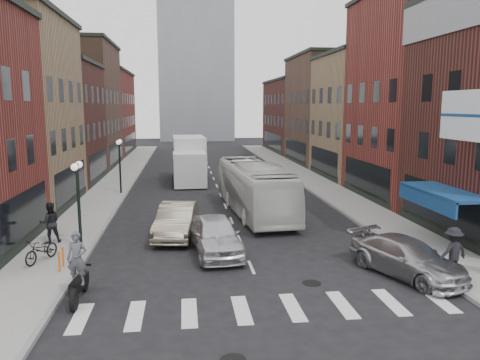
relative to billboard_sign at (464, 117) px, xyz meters
name	(u,v)px	position (x,y,z in m)	size (l,w,h in m)	color
ground	(255,276)	(-8.59, -0.50, -6.13)	(160.00, 160.00, 0.00)	black
sidewalk_left	(114,185)	(-17.09, 21.50, -6.06)	(3.00, 74.00, 0.15)	gray
sidewalk_right	(313,181)	(-0.09, 21.50, -6.06)	(3.00, 74.00, 0.15)	gray
curb_left	(132,186)	(-15.59, 21.50, -6.13)	(0.20, 74.00, 0.16)	gray
curb_right	(296,182)	(-1.59, 21.50, -6.13)	(0.20, 74.00, 0.16)	gray
crosswalk_stripes	(269,309)	(-8.59, -3.50, -6.13)	(12.00, 2.20, 0.01)	silver
bldg_left_mid_b	(36,123)	(-23.58, 23.50, -0.98)	(10.30, 10.20, 10.30)	#401D16
bldg_left_far_a	(66,105)	(-23.58, 34.50, 0.52)	(10.30, 12.20, 13.30)	#4E3427
bldg_left_far_b	(92,113)	(-23.58, 48.50, -0.48)	(10.30, 16.20, 11.30)	maroon
bldg_right_mid_a	(437,98)	(6.41, 13.50, 1.02)	(10.30, 10.20, 14.30)	maroon
bldg_right_mid_b	(378,116)	(6.41, 23.50, -0.48)	(10.30, 10.20, 11.30)	#957652
bldg_right_far_a	(338,110)	(6.41, 34.50, 0.02)	(10.30, 12.20, 12.30)	#4E3427
bldg_right_far_b	(306,116)	(6.41, 48.50, -0.98)	(10.30, 16.20, 10.30)	#401D16
awning_blue	(440,193)	(0.34, 2.00, -3.50)	(1.80, 5.00, 0.78)	navy
billboard_sign	(464,117)	(0.00, 0.00, 0.00)	(1.52, 3.00, 3.70)	black
distant_tower	(195,10)	(-8.59, 77.50, 18.87)	(14.00, 14.00, 50.00)	#9399A0
streetlamp_near	(78,189)	(-15.99, 3.50, -3.22)	(0.32, 1.22, 4.11)	black
streetlamp_far	(120,156)	(-15.99, 17.50, -3.22)	(0.32, 1.22, 4.11)	black
bike_rack	(61,259)	(-16.19, 0.80, -5.58)	(0.08, 0.68, 0.80)	#D8590C
box_truck	(189,160)	(-10.80, 23.07, -4.22)	(2.93, 8.97, 3.87)	silver
motorcycle_rider	(78,269)	(-14.89, -2.12, -4.99)	(0.71, 2.39, 2.43)	black
transit_bus	(254,188)	(-6.98, 10.29, -4.55)	(2.66, 11.38, 3.17)	silver
sedan_left_near	(216,235)	(-9.91, 2.50, -5.28)	(2.02, 5.02, 1.71)	silver
sedan_left_far	(177,221)	(-11.67, 5.50, -5.30)	(1.77, 5.08, 1.67)	#AAA08A
curb_car	(407,258)	(-2.70, -1.15, -5.41)	(2.04, 5.01, 1.45)	#A7A8AB
parked_bicycle	(42,250)	(-17.21, 1.84, -5.48)	(0.66, 1.90, 1.00)	black
ped_left_solo	(50,223)	(-17.61, 4.66, -5.01)	(0.95, 0.54, 1.95)	black
ped_right_a	(453,252)	(-1.19, -1.77, -5.03)	(1.23, 0.61, 1.90)	black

